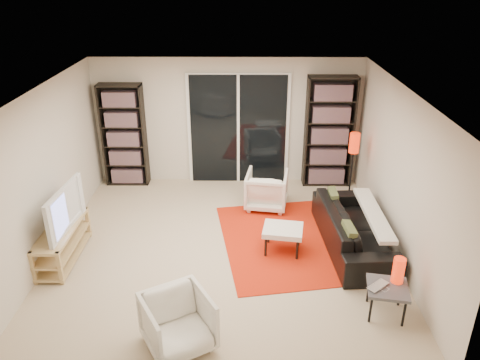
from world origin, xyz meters
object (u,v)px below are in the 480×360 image
Objects in this scene: bookshelf_right at (329,132)px; floor_lamp at (354,151)px; tv_stand at (63,243)px; bookshelf_left at (124,136)px; ottoman at (283,231)px; sofa at (353,228)px; armchair_front at (178,323)px; side_table at (388,290)px; armchair_back at (267,190)px.

bookshelf_right reaches higher than floor_lamp.
bookshelf_right is 1.61× the size of tv_stand.
ottoman is (2.83, -2.40, -0.63)m from bookshelf_left.
armchair_front is (-2.36, -2.06, 0.02)m from sofa.
armchair_back is at bearing 115.52° from side_table.
armchair_front is (-1.12, -3.34, -0.00)m from armchair_back.
floor_lamp is at bearing -67.92° from bookshelf_right.
armchair_back is 1.01× the size of armchair_front.
bookshelf_left is 4.63m from armchair_front.
bookshelf_left is at bearing 139.78° from ottoman.
ottoman is at bearing 130.12° from side_table.
bookshelf_right is at bearing 31.82° from tv_stand.
side_table is (1.33, -2.78, 0.03)m from armchair_back.
tv_stand is 1.83× the size of armchair_front.
sofa is 1.66m from floor_lamp.
side_table is at bearing -17.15° from armchair_front.
bookshelf_left is 4.55m from sofa.
bookshelf_right is at bearing 112.08° from floor_lamp.
floor_lamp reaches higher than sofa.
sofa is 1.52m from side_table.
tv_stand is at bearing 37.10° from armchair_back.
armchair_front is at bearing 127.36° from sofa.
side_table is (0.13, -3.76, -0.69)m from bookshelf_right.
floor_lamp reaches higher than tv_stand.
armchair_front is at bearing -167.28° from side_table.
bookshelf_left reaches higher than armchair_front.
sofa is 2.94× the size of armchair_back.
bookshelf_left reaches higher than tv_stand.
armchair_front is at bearing -70.39° from bookshelf_left.
armchair_front reaches higher than ottoman.
bookshelf_left is 2.74× the size of armchair_front.
bookshelf_left is 5.52m from side_table.
tv_stand is 4.49m from side_table.
bookshelf_right reaches higher than bookshelf_left.
bookshelf_right is 3.79× the size of side_table.
armchair_front is 2.51m from side_table.
tv_stand is 1.81× the size of armchair_back.
tv_stand is 3.42m from armchair_back.
bookshelf_right is 3.83m from side_table.
sofa is at bearing 7.78° from ottoman.
tv_stand is at bearing 107.94° from armchair_front.
ottoman is at bearing 94.02° from sofa.
tv_stand is at bearing 91.01° from sofa.
bookshelf_right is 5.00m from tv_stand.
bookshelf_right is at bearing -131.99° from armchair_back.
floor_lamp is (4.50, 1.86, 0.71)m from tv_stand.
tv_stand is 3.19m from ottoman.
floor_lamp is (1.50, 0.23, 0.65)m from armchair_back.
ottoman is at bearing 3.76° from tv_stand.
armchair_back reaches higher than armchair_front.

